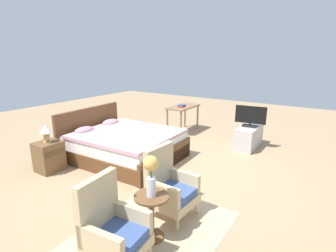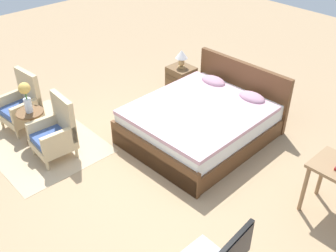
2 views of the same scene
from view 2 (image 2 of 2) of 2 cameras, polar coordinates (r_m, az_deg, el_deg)
ground_plane at (r=5.59m, az=-1.68°, el=-6.24°), size 16.00×16.00×0.00m
floor_rug at (r=6.44m, az=-18.21°, el=-2.03°), size 2.10×1.50×0.01m
bed at (r=6.06m, az=5.07°, el=0.73°), size 1.81×2.16×0.96m
armchair_by_window_left at (r=6.68m, az=-20.39°, el=2.77°), size 0.59×0.59×0.92m
armchair_by_window_right at (r=5.84m, az=-16.01°, el=-1.02°), size 0.57×0.57×0.92m
side_table at (r=6.24m, az=-19.08°, el=0.38°), size 0.40×0.40×0.55m
flower_vase at (r=5.99m, az=-19.95°, el=4.34°), size 0.17×0.17×0.48m
nightstand at (r=7.24m, az=1.90°, el=6.54°), size 0.44×0.41×0.55m
table_lamp at (r=7.02m, az=1.98°, el=10.09°), size 0.22×0.22×0.33m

